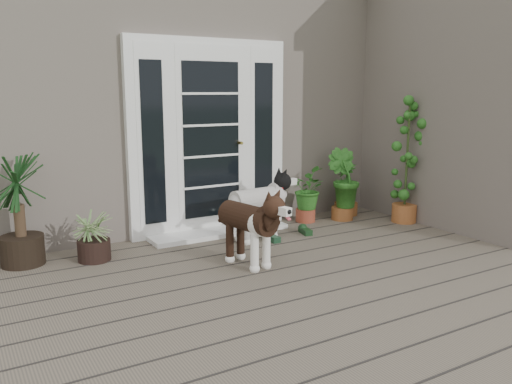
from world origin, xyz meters
TOP-DOWN VIEW (x-y plane):
  - deck at (0.00, 0.40)m, footprint 6.20×4.60m
  - house_main at (0.00, 4.65)m, footprint 7.40×4.00m
  - house_wing at (2.90, 1.50)m, footprint 1.60×2.40m
  - door_unit at (-0.20, 2.60)m, footprint 1.90×0.14m
  - door_step at (-0.20, 2.40)m, footprint 1.60×0.40m
  - brindle_dog at (-0.45, 1.30)m, footprint 0.48×0.83m
  - white_dog at (0.04, 1.97)m, footprint 0.81×0.41m
  - spider_plant at (-1.64, 2.16)m, footprint 0.56×0.56m
  - yucca at (-2.24, 2.38)m, footprint 0.76×0.76m
  - herb_a at (0.97, 2.37)m, footprint 0.62×0.62m
  - herb_b at (1.43, 2.22)m, footprint 0.59×0.59m
  - herb_c at (1.64, 2.40)m, footprint 0.39×0.39m
  - sapling at (2.00, 1.73)m, footprint 0.49×0.49m
  - clog_left at (0.17, 1.87)m, footprint 0.13×0.27m
  - clog_right at (0.64, 1.91)m, footprint 0.18×0.28m

SIDE VIEW (x-z plane):
  - deck at x=0.00m, z-range 0.00..0.12m
  - door_step at x=-0.20m, z-range 0.12..0.17m
  - clog_right at x=0.64m, z-range 0.12..0.20m
  - clog_left at x=0.17m, z-range 0.12..0.20m
  - herb_c at x=1.64m, z-range 0.12..0.64m
  - spider_plant at x=-1.64m, z-range 0.12..0.66m
  - herb_a at x=0.97m, z-range 0.12..0.71m
  - white_dog at x=0.04m, z-range 0.12..0.77m
  - brindle_dog at x=-0.45m, z-range 0.12..0.77m
  - herb_b at x=1.43m, z-range 0.12..0.78m
  - yucca at x=-2.24m, z-range 0.12..1.20m
  - sapling at x=2.00m, z-range 0.12..1.69m
  - door_unit at x=-0.20m, z-range 0.12..2.27m
  - house_main at x=0.00m, z-range 0.00..3.10m
  - house_wing at x=2.90m, z-range 0.00..3.10m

